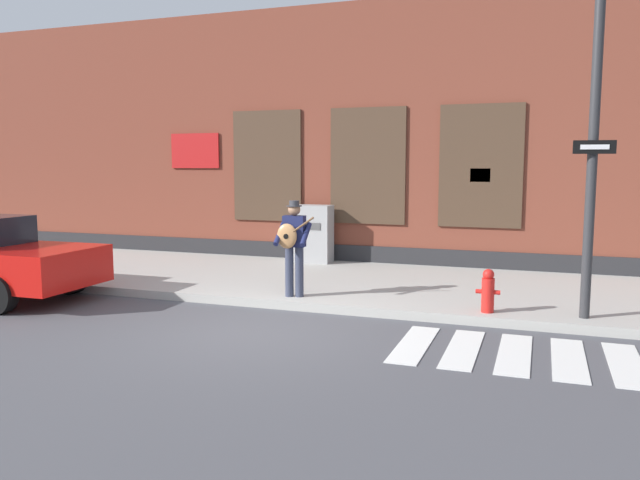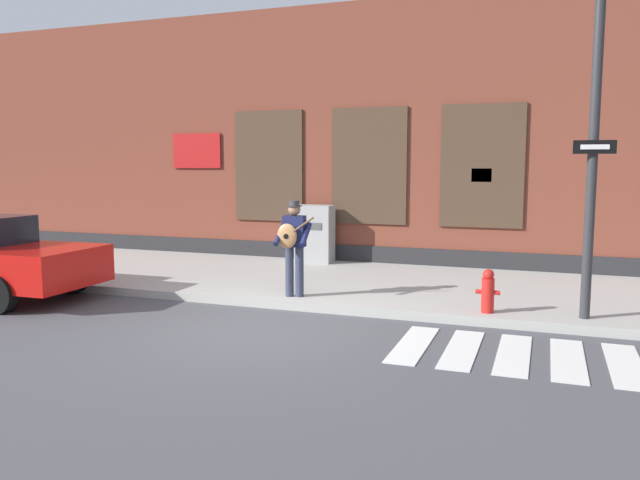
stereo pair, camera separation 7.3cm
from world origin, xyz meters
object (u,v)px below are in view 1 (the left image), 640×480
(traffic_light, at_px, (616,70))
(fire_hydrant, at_px, (488,291))
(utility_box, at_px, (314,234))
(busker, at_px, (293,242))

(traffic_light, distance_m, fire_hydrant, 3.72)
(utility_box, bearing_deg, fire_hydrant, -41.70)
(busker, relative_size, traffic_light, 0.33)
(busker, xyz_separation_m, fire_hydrant, (3.36, -0.05, -0.64))
(utility_box, distance_m, fire_hydrant, 5.91)
(busker, distance_m, utility_box, 4.02)
(utility_box, xyz_separation_m, fire_hydrant, (4.40, -3.92, -0.35))
(traffic_light, distance_m, utility_box, 8.27)
(busker, relative_size, utility_box, 1.24)
(busker, bearing_deg, traffic_light, -12.05)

